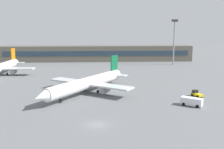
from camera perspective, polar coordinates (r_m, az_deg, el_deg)
ground_plane at (r=91.24m, az=-3.32°, el=-1.89°), size 400.00×400.00×0.00m
terminal_building at (r=151.99m, az=-3.33°, el=4.73°), size 110.12×12.13×9.00m
airplane_near at (r=76.60m, az=-5.54°, el=-1.96°), size 26.40×34.67×9.95m
baggage_tug_yellow at (r=77.01m, az=18.24°, el=-4.09°), size 2.65×3.88×1.75m
service_van_white at (r=67.62m, az=17.23°, el=-5.73°), size 5.37×4.71×2.08m
floodlight_tower_west at (r=138.78m, az=13.60°, el=7.76°), size 3.20×0.80×23.54m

